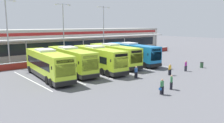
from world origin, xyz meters
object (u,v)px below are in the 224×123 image
coach_bus_leftmost (48,65)px  coach_bus_left_centre (71,61)px  coach_bus_rightmost (132,54)px  lamp_post_east (104,28)px  pedestrian_in_dark_coat (170,69)px  lamp_post_centre (63,29)px  pedestrian_approaching_bus (136,72)px  litter_bin (202,65)px  pedestrian_child (171,82)px  lamp_post_west (7,29)px  coach_bus_centre (98,59)px  coach_bus_right_centre (114,56)px  pedestrian_near_bin (186,66)px  pedestrian_with_handbag (162,86)px

coach_bus_leftmost → coach_bus_left_centre: size_ratio=1.00×
coach_bus_rightmost → lamp_post_east: (1.91, 10.81, 4.50)m
pedestrian_in_dark_coat → lamp_post_centre: size_ratio=0.15×
pedestrian_approaching_bus → coach_bus_left_centre: bearing=118.9°
coach_bus_leftmost → litter_bin: (22.39, -9.56, -1.32)m
pedestrian_child → lamp_post_west: (-9.85, 24.38, 5.42)m
coach_bus_centre → lamp_post_centre: 12.64m
coach_bus_right_centre → lamp_post_west: lamp_post_west is taller
pedestrian_near_bin → lamp_post_west: (-19.72, 20.06, 5.42)m
coach_bus_centre → pedestrian_with_handbag: coach_bus_centre is taller
pedestrian_near_bin → pedestrian_approaching_bus: 9.23m
pedestrian_with_handbag → pedestrian_in_dark_coat: 9.26m
pedestrian_with_handbag → pedestrian_child: 2.29m
coach_bus_right_centre → coach_bus_left_centre: bearing=-179.4°
pedestrian_child → pedestrian_approaching_bus: bearing=82.4°
coach_bus_right_centre → pedestrian_approaching_bus: (-3.56, -8.74, -0.91)m
coach_bus_right_centre → lamp_post_east: (5.97, 10.40, 4.50)m
lamp_post_west → lamp_post_east: bearing=2.3°
lamp_post_centre → lamp_post_east: 9.78m
pedestrian_approaching_bus → pedestrian_child: bearing=-97.6°
coach_bus_right_centre → pedestrian_approaching_bus: coach_bus_right_centre is taller
litter_bin → pedestrian_in_dark_coat: bearing=179.4°
pedestrian_near_bin → pedestrian_approaching_bus: bearing=169.1°
litter_bin → coach_bus_rightmost: bearing=120.3°
coach_bus_leftmost → pedestrian_near_bin: size_ratio=7.62×
pedestrian_near_bin → lamp_post_east: 21.58m
pedestrian_child → lamp_post_west: lamp_post_west is taller
pedestrian_child → lamp_post_centre: 25.80m
pedestrian_in_dark_coat → pedestrian_child: 7.13m
coach_bus_centre → coach_bus_right_centre: same height
lamp_post_west → pedestrian_near_bin: bearing=-45.5°
pedestrian_approaching_bus → lamp_post_centre: lamp_post_centre is taller
coach_bus_leftmost → lamp_post_west: bearing=100.0°
pedestrian_with_handbag → coach_bus_right_centre: bearing=66.5°
pedestrian_in_dark_coat → pedestrian_near_bin: size_ratio=1.00×
coach_bus_leftmost → lamp_post_east: (18.32, 11.48, 4.50)m
pedestrian_with_handbag → lamp_post_centre: (2.81, 25.67, 5.43)m
coach_bus_right_centre → pedestrian_with_handbag: bearing=-113.5°
pedestrian_child → lamp_post_centre: bearing=88.7°
coach_bus_left_centre → pedestrian_in_dark_coat: 14.30m
coach_bus_leftmost → coach_bus_rightmost: bearing=2.3°
coach_bus_rightmost → pedestrian_near_bin: (1.43, -10.07, -0.91)m
coach_bus_left_centre → litter_bin: bearing=-29.8°
pedestrian_near_bin → lamp_post_centre: lamp_post_centre is taller
coach_bus_left_centre → coach_bus_right_centre: (8.35, 0.08, 0.00)m
coach_bus_centre → lamp_post_centre: bearing=87.3°
pedestrian_approaching_bus → lamp_post_centre: (-0.25, 19.15, 5.42)m
lamp_post_centre → lamp_post_east: bearing=-0.1°
coach_bus_rightmost → coach_bus_right_centre: bearing=174.2°
pedestrian_approaching_bus → coach_bus_right_centre: bearing=67.8°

